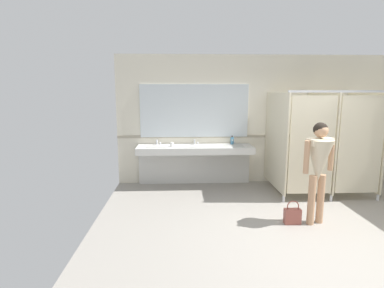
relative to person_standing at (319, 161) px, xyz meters
name	(u,v)px	position (x,y,z in m)	size (l,w,h in m)	color
ground_plane	(318,238)	(-0.11, -0.38, -1.04)	(6.70, 5.88, 0.10)	gray
wall_back	(268,120)	(-0.11, 2.32, 0.41)	(6.70, 0.12, 2.81)	beige
wall_back_tile_band	(268,136)	(-0.11, 2.26, 0.06)	(6.70, 0.01, 0.06)	#9E937F
vanity_counter	(195,156)	(-1.77, 2.04, -0.33)	(2.45, 0.59, 1.00)	silver
mirror_panel	(194,111)	(-1.77, 2.25, 0.62)	(2.35, 0.02, 1.14)	silver
bathroom_stalls	(324,141)	(0.74, 1.38, 0.08)	(1.87, 1.36, 2.05)	beige
person_standing	(319,161)	(0.00, 0.00, 0.00)	(0.53, 0.51, 1.58)	tan
handbag	(292,216)	(-0.36, 0.00, -0.86)	(0.25, 0.11, 0.38)	#934C42
soap_dispenser	(232,141)	(-0.95, 2.12, -0.02)	(0.07, 0.07, 0.19)	teal
paper_cup	(172,145)	(-2.26, 1.89, -0.06)	(0.07, 0.07, 0.09)	white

